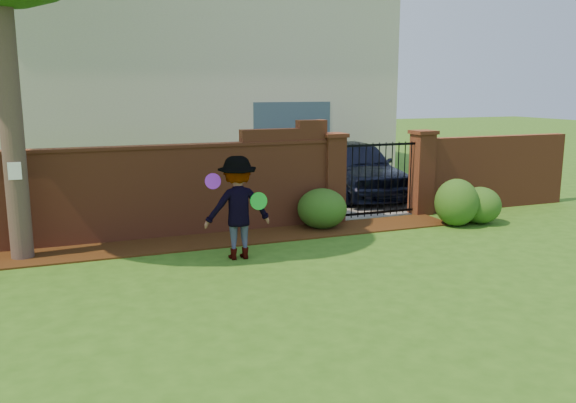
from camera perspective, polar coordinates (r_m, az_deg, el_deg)
name	(u,v)px	position (r m, az deg, el deg)	size (l,w,h in m)	color
ground	(301,297)	(8.14, 1.23, -9.25)	(80.00, 80.00, 0.01)	#2E5916
mulch_bed	(182,244)	(10.94, -10.21, -4.02)	(11.10, 1.08, 0.03)	#321A09
brick_wall	(115,192)	(11.24, -16.34, 0.88)	(8.70, 0.31, 2.16)	brown
brick_wall_return	(494,172)	(14.74, 19.23, 2.70)	(4.00, 0.25, 1.70)	brown
pillar_left	(333,177)	(12.42, 4.35, 2.34)	(0.50, 0.50, 1.88)	brown
pillar_right	(422,172)	(13.51, 12.79, 2.80)	(0.50, 0.50, 1.88)	brown
iron_gate	(379,179)	(12.94, 8.73, 2.14)	(1.78, 0.03, 1.60)	black
driveway	(306,189)	(16.61, 1.72, 1.23)	(3.20, 8.00, 0.01)	slate
house	(185,76)	(19.45, -9.94, 11.82)	(12.40, 6.40, 6.30)	beige
car	(357,169)	(15.37, 6.70, 3.15)	(1.76, 4.36, 1.49)	black
paper_notice	(15,171)	(10.36, -24.88, 2.69)	(0.20, 0.01, 0.28)	white
shrub_left	(322,209)	(11.91, 3.30, -0.69)	(1.00, 1.00, 0.82)	#1A4A16
shrub_middle	(456,202)	(12.59, 15.95, -0.09)	(0.89, 0.89, 0.98)	#1A4A16
shrub_right	(480,205)	(12.98, 18.04, -0.35)	(0.87, 0.87, 0.77)	#1A4A16
man	(238,208)	(9.73, -4.87, -0.64)	(1.11, 0.64, 1.71)	gray
frisbee_purple	(213,181)	(9.60, -7.26, 1.96)	(0.26, 0.26, 0.02)	purple
frisbee_green	(259,201)	(9.66, -2.86, 0.04)	(0.29, 0.29, 0.03)	green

